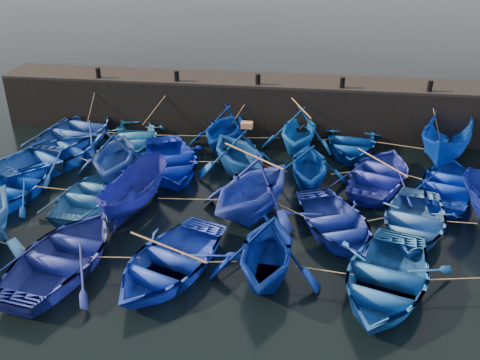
# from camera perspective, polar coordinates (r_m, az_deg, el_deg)

# --- Properties ---
(ground) EXTENTS (120.00, 120.00, 0.00)m
(ground) POSITION_cam_1_polar(r_m,az_deg,el_deg) (18.61, -1.34, -6.41)
(ground) COLOR black
(ground) RESTS_ON ground
(quay_wall) EXTENTS (26.00, 2.50, 2.50)m
(quay_wall) POSITION_cam_1_polar(r_m,az_deg,el_deg) (27.44, 2.08, 7.99)
(quay_wall) COLOR black
(quay_wall) RESTS_ON ground
(quay_top) EXTENTS (26.00, 2.50, 0.12)m
(quay_top) POSITION_cam_1_polar(r_m,az_deg,el_deg) (27.03, 2.12, 10.61)
(quay_top) COLOR black
(quay_top) RESTS_ON quay_wall
(bollard_0) EXTENTS (0.24, 0.24, 0.50)m
(bollard_0) POSITION_cam_1_polar(r_m,az_deg,el_deg) (28.01, -14.89, 10.98)
(bollard_0) COLOR black
(bollard_0) RESTS_ON quay_top
(bollard_1) EXTENTS (0.24, 0.24, 0.50)m
(bollard_1) POSITION_cam_1_polar(r_m,az_deg,el_deg) (26.77, -6.78, 10.96)
(bollard_1) COLOR black
(bollard_1) RESTS_ON quay_top
(bollard_2) EXTENTS (0.24, 0.24, 0.50)m
(bollard_2) POSITION_cam_1_polar(r_m,az_deg,el_deg) (26.08, 1.93, 10.70)
(bollard_2) COLOR black
(bollard_2) RESTS_ON quay_top
(bollard_3) EXTENTS (0.24, 0.24, 0.50)m
(bollard_3) POSITION_cam_1_polar(r_m,az_deg,el_deg) (26.01, 10.87, 10.17)
(bollard_3) COLOR black
(bollard_3) RESTS_ON quay_top
(bollard_4) EXTENTS (0.24, 0.24, 0.50)m
(bollard_4) POSITION_cam_1_polar(r_m,az_deg,el_deg) (26.54, 19.62, 9.43)
(bollard_4) COLOR black
(bollard_4) RESTS_ON quay_top
(boat_0) EXTENTS (4.85, 6.15, 1.15)m
(boat_0) POSITION_cam_1_polar(r_m,az_deg,el_deg) (27.18, -16.91, 5.09)
(boat_0) COLOR navy
(boat_0) RESTS_ON ground
(boat_1) EXTENTS (4.42, 5.19, 0.91)m
(boat_1) POSITION_cam_1_polar(r_m,az_deg,el_deg) (26.18, -11.11, 4.64)
(boat_1) COLOR #2670B6
(boat_1) RESTS_ON ground
(boat_2) EXTENTS (4.19, 4.61, 2.09)m
(boat_2) POSITION_cam_1_polar(r_m,az_deg,el_deg) (25.14, -1.57, 5.65)
(boat_2) COLOR navy
(boat_2) RESTS_ON ground
(boat_3) EXTENTS (3.78, 4.27, 2.09)m
(boat_3) POSITION_cam_1_polar(r_m,az_deg,el_deg) (25.09, 6.32, 5.43)
(boat_3) COLOR blue
(boat_3) RESTS_ON ground
(boat_4) EXTENTS (3.88, 5.13, 1.00)m
(boat_4) POSITION_cam_1_polar(r_m,az_deg,el_deg) (25.53, 11.78, 4.09)
(boat_4) COLOR navy
(boat_4) RESTS_ON ground
(boat_5) EXTENTS (3.65, 5.59, 2.02)m
(boat_5) POSITION_cam_1_polar(r_m,az_deg,el_deg) (25.46, 21.23, 3.93)
(boat_5) COLOR #0434A8
(boat_5) RESTS_ON ground
(boat_6) EXTENTS (6.03, 6.51, 1.10)m
(boat_6) POSITION_cam_1_polar(r_m,az_deg,el_deg) (24.92, -19.17, 2.62)
(boat_6) COLOR blue
(boat_6) RESTS_ON ground
(boat_7) EXTENTS (4.03, 4.52, 2.15)m
(boat_7) POSITION_cam_1_polar(r_m,az_deg,el_deg) (22.89, -13.18, 2.71)
(boat_7) COLOR navy
(boat_7) RESTS_ON ground
(boat_8) EXTENTS (5.26, 6.04, 1.05)m
(boat_8) POSITION_cam_1_polar(r_m,az_deg,el_deg) (23.17, -7.54, 2.03)
(boat_8) COLOR #071DB9
(boat_8) RESTS_ON ground
(boat_9) EXTENTS (5.25, 5.41, 2.17)m
(boat_9) POSITION_cam_1_polar(r_m,az_deg,el_deg) (22.49, -0.04, 3.06)
(boat_9) COLOR navy
(boat_9) RESTS_ON ground
(boat_10) EXTENTS (3.35, 3.83, 1.94)m
(boat_10) POSITION_cam_1_polar(r_m,az_deg,el_deg) (21.88, 7.44, 1.75)
(boat_10) COLOR #03348E
(boat_10) RESTS_ON ground
(boat_11) EXTENTS (4.89, 5.72, 1.00)m
(boat_11) POSITION_cam_1_polar(r_m,az_deg,el_deg) (22.67, 14.74, 0.66)
(boat_11) COLOR navy
(boat_11) RESTS_ON ground
(boat_12) EXTENTS (4.31, 5.20, 0.93)m
(boat_12) POSITION_cam_1_polar(r_m,az_deg,el_deg) (22.76, 21.51, -0.40)
(boat_12) COLOR #092ABE
(boat_12) RESTS_ON ground
(boat_13) EXTENTS (3.92, 4.91, 0.91)m
(boat_13) POSITION_cam_1_polar(r_m,az_deg,el_deg) (22.79, -22.97, -0.69)
(boat_13) COLOR #06369E
(boat_13) RESTS_ON ground
(boat_14) EXTENTS (3.39, 4.47, 0.87)m
(boat_14) POSITION_cam_1_polar(r_m,az_deg,el_deg) (21.32, -15.69, -1.44)
(boat_14) COLOR #265E94
(boat_14) RESTS_ON ground
(boat_15) EXTENTS (2.40, 4.38, 1.60)m
(boat_15) POSITION_cam_1_polar(r_m,az_deg,el_deg) (20.37, -11.22, -1.15)
(boat_15) COLOR navy
(boat_15) RESTS_ON ground
(boat_16) EXTENTS (5.59, 5.85, 2.39)m
(boat_16) POSITION_cam_1_polar(r_m,az_deg,el_deg) (19.46, 1.36, -0.68)
(boat_16) COLOR #2035A7
(boat_16) RESTS_ON ground
(boat_17) EXTENTS (4.75, 5.46, 0.95)m
(boat_17) POSITION_cam_1_polar(r_m,az_deg,el_deg) (18.98, 10.08, -4.45)
(boat_17) COLOR navy
(boat_17) RESTS_ON ground
(boat_18) EXTENTS (4.25, 5.20, 0.95)m
(boat_18) POSITION_cam_1_polar(r_m,az_deg,el_deg) (19.72, 18.02, -4.17)
(boat_18) COLOR #295BB1
(boat_18) RESTS_ON ground
(boat_21) EXTENTS (4.49, 5.70, 1.07)m
(boat_21) POSITION_cam_1_polar(r_m,az_deg,el_deg) (17.83, -18.31, -7.60)
(boat_21) COLOR navy
(boat_21) RESTS_ON ground
(boat_22) EXTENTS (4.95, 5.78, 1.01)m
(boat_22) POSITION_cam_1_polar(r_m,az_deg,el_deg) (16.87, -7.65, -8.58)
(boat_22) COLOR #1734C4
(boat_22) RESTS_ON ground
(boat_23) EXTENTS (3.59, 4.11, 2.09)m
(boat_23) POSITION_cam_1_polar(r_m,az_deg,el_deg) (16.28, 2.85, -7.50)
(boat_23) COLOR navy
(boat_23) RESTS_ON ground
(boat_24) EXTENTS (4.96, 5.92, 1.05)m
(boat_24) POSITION_cam_1_polar(r_m,az_deg,el_deg) (16.58, 15.23, -10.07)
(boat_24) COLOR #124C92
(boat_24) RESTS_ON ground
(wooden_crate) EXTENTS (0.47, 0.35, 0.24)m
(wooden_crate) POSITION_cam_1_polar(r_m,az_deg,el_deg) (21.99, 0.74, 5.88)
(wooden_crate) COLOR #9C7044
(wooden_crate) RESTS_ON boat_9
(mooring_ropes) EXTENTS (17.28, 11.86, 2.10)m
(mooring_ropes) POSITION_cam_1_polar(r_m,az_deg,el_deg) (22.36, 1.50, 2.30)
(mooring_ropes) COLOR tan
(mooring_ropes) RESTS_ON ground
(loose_oars) EXTENTS (9.35, 12.27, 1.45)m
(loose_oars) POSITION_cam_1_polar(r_m,az_deg,el_deg) (20.38, 4.76, 2.02)
(loose_oars) COLOR #99724C
(loose_oars) RESTS_ON ground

